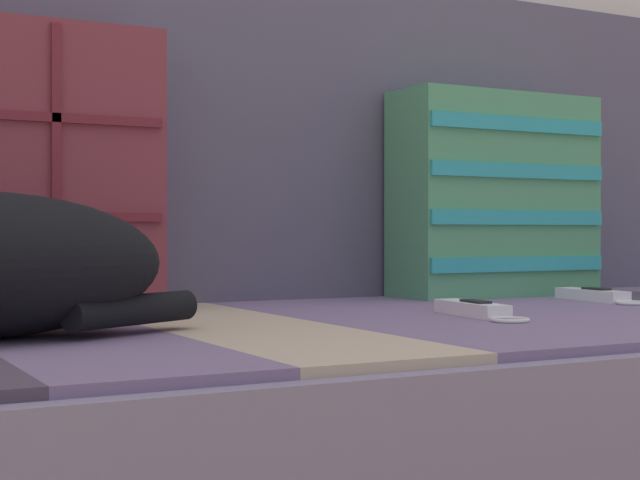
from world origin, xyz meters
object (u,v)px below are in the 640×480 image
couch (425,442)px  throw_pillow_striped (495,195)px  game_remote_far (595,296)px  game_remote_near (474,310)px

couch → throw_pillow_striped: size_ratio=5.85×
game_remote_far → game_remote_near: bearing=-158.6°
game_remote_near → game_remote_far: size_ratio=1.02×
throw_pillow_striped → game_remote_near: bearing=-132.0°
throw_pillow_striped → game_remote_far: (0.06, -0.18, -0.16)m
game_remote_far → throw_pillow_striped: bearing=106.9°
couch → throw_pillow_striped: bearing=37.1°
game_remote_near → game_remote_far: bearing=21.4°
couch → game_remote_far: game_remote_far is taller
couch → throw_pillow_striped: (0.30, 0.23, 0.35)m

